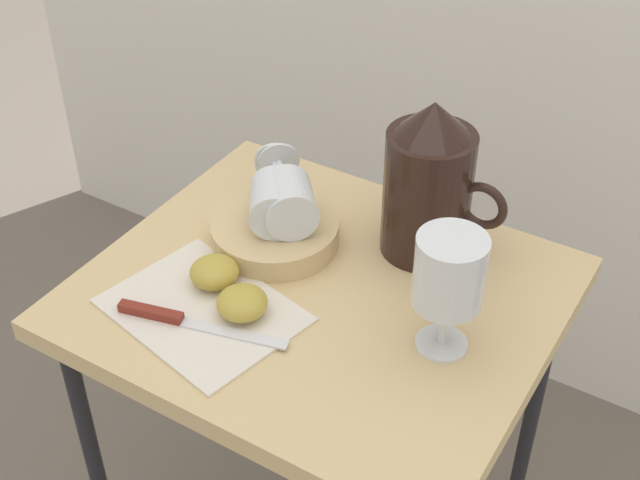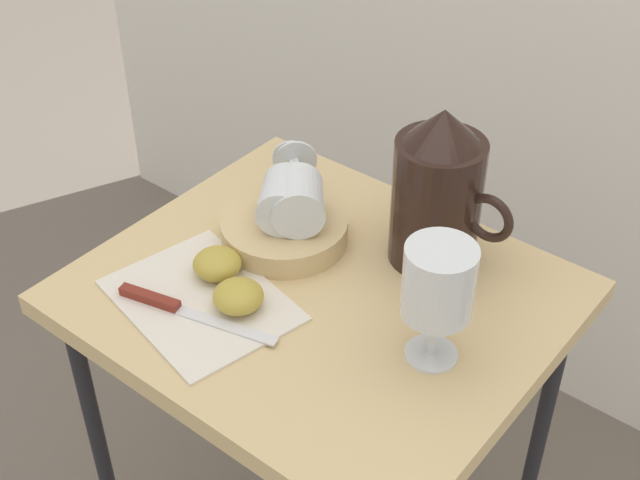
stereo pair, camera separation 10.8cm
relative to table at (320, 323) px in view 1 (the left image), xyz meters
The scene contains 10 objects.
table is the anchor object (origin of this frame).
linen_napkin 0.17m from the table, 132.17° to the right, with size 0.23×0.18×0.00m, color silver.
basket_tray 0.14m from the table, 153.86° to the left, with size 0.18×0.18×0.04m, color tan.
pitcher 0.23m from the table, 62.85° to the left, with size 0.17×0.12×0.23m.
wine_glass_upright 0.25m from the table, ahead, with size 0.08×0.08×0.16m.
wine_glass_tipped_near 0.17m from the table, 144.76° to the left, with size 0.14×0.15×0.07m.
wine_glass_tipped_far 0.18m from the table, 152.38° to the left, with size 0.13×0.16×0.07m.
apple_half_left 0.16m from the table, 151.91° to the right, with size 0.06×0.06×0.04m, color #B29938.
apple_half_right 0.14m from the table, 120.37° to the right, with size 0.06×0.06×0.04m, color #B29938.
knife 0.20m from the table, 127.93° to the right, with size 0.22×0.07×0.01m.
Camera 1 is at (0.45, -0.73, 1.41)m, focal length 48.93 mm.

